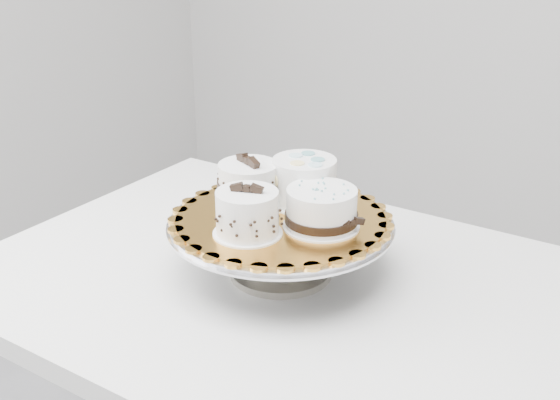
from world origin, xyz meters
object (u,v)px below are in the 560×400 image
Objects in this scene: cake_swirl at (247,214)px; cake_dots at (304,181)px; cake_banded at (248,186)px; cake_ribbon at (322,210)px; table at (306,329)px; cake_board at (281,218)px; cake_stand at (281,237)px.

cake_dots is at bearing 66.73° from cake_swirl.
cake_ribbon is at bearing 19.47° from cake_banded.
table is 0.25m from cake_dots.
cake_banded is at bearing 171.80° from table.
cake_ribbon is at bearing 5.45° from cake_board.
cake_board is at bearing 173.40° from table.
cake_banded is at bearing 104.99° from cake_swirl.
cake_stand is 0.10m from cake_ribbon.
cake_banded reaches higher than table.
cake_banded is (-0.07, 0.01, 0.04)m from cake_board.
cake_ribbon is (0.08, -0.06, -0.01)m from cake_dots.
cake_banded reaches higher than cake_board.
cake_swirl is 0.87× the size of cake_ribbon.
table is at bearing 14.70° from cake_banded.
table is 9.13× the size of cake_swirl.
cake_dots is at bearing 91.65° from cake_stand.
cake_board is at bearing -151.69° from cake_ribbon.
cake_swirl is at bearing -32.38° from cake_banded.
table is 3.37× the size of cake_board.
cake_stand is 0.11m from cake_swirl.
cake_swirl is 0.12m from cake_banded.
cake_dots reaches higher than cake_ribbon.
cake_swirl reaches higher than cake_board.
cake_dots reaches higher than cake_stand.
cake_ribbon reaches higher than cake_board.
table is 0.20m from cake_board.
table is 0.25m from cake_swirl.
cake_ribbon is at bearing 25.53° from table.
cake_ribbon is (0.02, 0.01, 0.22)m from table.
cake_ribbon is at bearing -33.84° from cake_dots.
cake_swirl reaches higher than cake_ribbon.
cake_board is at bearing -83.18° from cake_dots.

